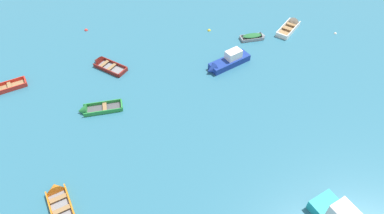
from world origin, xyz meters
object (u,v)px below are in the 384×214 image
Objects in this scene: mooring_buoy_between_boats_left at (208,31)px; mooring_buoy_outer_edge at (85,31)px; rowboat_green_outer_right at (90,110)px; mooring_buoy_near_foreground at (334,33)px; rowboat_maroon_center at (102,64)px; motor_launch_deep_blue_midfield_left at (226,62)px; rowboat_grey_far_right at (255,36)px; rowboat_orange_back_row_center at (57,197)px; rowboat_white_foreground_center at (291,25)px.

mooring_buoy_outer_edge is at bearing 179.76° from mooring_buoy_between_boats_left.
rowboat_green_outer_right reaches higher than mooring_buoy_near_foreground.
mooring_buoy_near_foreground is (27.13, 6.07, -0.20)m from rowboat_maroon_center.
rowboat_maroon_center is 10.27× the size of mooring_buoy_between_boats_left.
motor_launch_deep_blue_midfield_left is 18.17m from mooring_buoy_outer_edge.
rowboat_grey_far_right is (17.09, 11.99, 0.08)m from rowboat_green_outer_right.
rowboat_green_outer_right is 20.88m from rowboat_grey_far_right.
rowboat_white_foreground_center is at bearing 46.49° from rowboat_orange_back_row_center.
rowboat_maroon_center is (-13.49, 0.11, -0.33)m from motor_launch_deep_blue_midfield_left.
rowboat_maroon_center is (-22.13, -7.66, -0.05)m from rowboat_white_foreground_center.
rowboat_white_foreground_center is 23.41m from rowboat_maroon_center.
mooring_buoy_between_boats_left is (-15.31, 0.66, 0.00)m from mooring_buoy_near_foreground.
rowboat_orange_back_row_center reaches higher than rowboat_green_outer_right.
mooring_buoy_near_foreground is at bearing 38.82° from rowboat_orange_back_row_center.
rowboat_white_foreground_center is at bearing 5.12° from mooring_buoy_between_boats_left.
rowboat_orange_back_row_center is at bearing -91.45° from rowboat_maroon_center.
rowboat_green_outer_right is (0.63, 9.14, 0.00)m from rowboat_orange_back_row_center.
rowboat_green_outer_right is 14.93m from motor_launch_deep_blue_midfield_left.
mooring_buoy_near_foreground is at bearing 5.94° from rowboat_grey_far_right.
rowboat_orange_back_row_center is 23.06m from mooring_buoy_outer_edge.
rowboat_grey_far_right reaches higher than mooring_buoy_near_foreground.
rowboat_orange_back_row_center is at bearing -141.18° from mooring_buoy_near_foreground.
mooring_buoy_outer_edge is (-20.63, 1.75, -0.28)m from rowboat_grey_far_right.
rowboat_grey_far_right is at bearing 50.01° from rowboat_orange_back_row_center.
rowboat_maroon_center is at bearing 91.85° from rowboat_green_outer_right.
mooring_buoy_outer_edge is (-3.54, 13.73, -0.20)m from rowboat_green_outer_right.
mooring_buoy_outer_edge is (-25.44, -0.86, -0.25)m from rowboat_white_foreground_center.
rowboat_orange_back_row_center reaches higher than rowboat_grey_far_right.
rowboat_green_outer_right reaches higher than mooring_buoy_between_boats_left.
mooring_buoy_outer_edge is at bearing 97.23° from rowboat_orange_back_row_center.
motor_launch_deep_blue_midfield_left reaches higher than rowboat_orange_back_row_center.
motor_launch_deep_blue_midfield_left is 7.06m from mooring_buoy_between_boats_left.
mooring_buoy_near_foreground is at bearing 25.81° from rowboat_green_outer_right.
mooring_buoy_between_boats_left reaches higher than mooring_buoy_near_foreground.
mooring_buoy_between_boats_left is at bearing 61.82° from rowboat_orange_back_row_center.
motor_launch_deep_blue_midfield_left reaches higher than mooring_buoy_outer_edge.
rowboat_white_foreground_center is 10.35m from mooring_buoy_between_boats_left.
rowboat_grey_far_right reaches higher than mooring_buoy_between_boats_left.
mooring_buoy_near_foreground is at bearing -17.58° from rowboat_white_foreground_center.
mooring_buoy_near_foreground is (5.00, -1.58, -0.25)m from rowboat_white_foreground_center.
motor_launch_deep_blue_midfield_left reaches higher than rowboat_maroon_center.
rowboat_green_outer_right is 12.80× the size of mooring_buoy_near_foreground.
motor_launch_deep_blue_midfield_left is at bearing -155.62° from mooring_buoy_near_foreground.
motor_launch_deep_blue_midfield_left is 13.50m from rowboat_maroon_center.
mooring_buoy_outer_edge reaches higher than mooring_buoy_near_foreground.
rowboat_grey_far_right is at bearing 53.45° from motor_launch_deep_blue_midfield_left.
rowboat_white_foreground_center is at bearing 41.96° from motor_launch_deep_blue_midfield_left.
rowboat_white_foreground_center is at bearing 28.44° from rowboat_grey_far_right.
motor_launch_deep_blue_midfield_left is 1.22× the size of rowboat_maroon_center.
rowboat_green_outer_right is 26.32m from rowboat_white_foreground_center.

